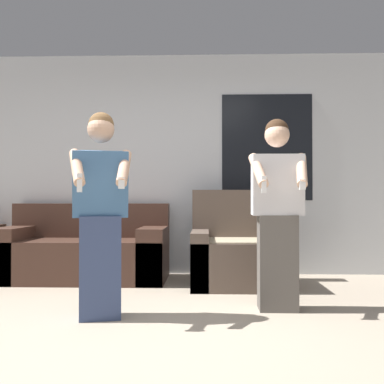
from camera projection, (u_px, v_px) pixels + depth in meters
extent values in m
plane|color=tan|center=(133.00, 341.00, 2.87)|extent=(14.00, 14.00, 0.00)
cube|color=silver|center=(168.00, 164.00, 5.56)|extent=(6.40, 0.06, 2.70)
cube|color=black|center=(267.00, 147.00, 5.49)|extent=(1.10, 0.01, 1.30)
cube|color=#472D23|center=(84.00, 260.00, 5.05)|extent=(1.85, 0.87, 0.46)
cube|color=#472D23|center=(92.00, 220.00, 5.38)|extent=(1.85, 0.22, 0.40)
cube|color=#472D23|center=(16.00, 253.00, 5.08)|extent=(0.28, 0.87, 0.60)
cube|color=#472D23|center=(154.00, 254.00, 5.03)|extent=(0.28, 0.87, 0.60)
cube|color=brown|center=(236.00, 263.00, 4.73)|extent=(0.93, 0.89, 0.48)
cube|color=brown|center=(234.00, 214.00, 5.08)|extent=(0.93, 0.20, 0.54)
cube|color=brown|center=(200.00, 258.00, 4.74)|extent=(0.18, 0.89, 0.58)
cube|color=brown|center=(272.00, 258.00, 4.72)|extent=(0.18, 0.89, 0.58)
cube|color=tan|center=(236.00, 240.00, 4.69)|extent=(0.79, 0.71, 0.01)
cylinder|color=#332319|center=(1.00, 250.00, 5.50)|extent=(0.04, 0.04, 0.57)
cube|color=#384770|center=(100.00, 267.00, 3.44)|extent=(0.35, 0.30, 0.78)
cube|color=#3D6693|center=(101.00, 183.00, 3.43)|extent=(0.46, 0.37, 0.52)
sphere|color=tan|center=(101.00, 129.00, 3.43)|extent=(0.21, 0.21, 0.21)
sphere|color=brown|center=(101.00, 125.00, 3.44)|extent=(0.20, 0.20, 0.20)
cylinder|color=tan|center=(77.00, 167.00, 3.25)|extent=(0.21, 0.36, 0.30)
cube|color=white|center=(80.00, 183.00, 3.11)|extent=(0.04, 0.04, 0.13)
cylinder|color=tan|center=(124.00, 168.00, 3.32)|extent=(0.10, 0.36, 0.30)
cube|color=white|center=(121.00, 183.00, 3.17)|extent=(0.05, 0.05, 0.08)
cube|color=#56514C|center=(277.00, 262.00, 3.69)|extent=(0.31, 0.24, 0.78)
cube|color=silver|center=(277.00, 185.00, 3.70)|extent=(0.42, 0.24, 0.50)
sphere|color=#DBAD8E|center=(277.00, 135.00, 3.71)|extent=(0.21, 0.21, 0.21)
sphere|color=#3D2819|center=(277.00, 131.00, 3.72)|extent=(0.20, 0.20, 0.20)
cylinder|color=#DBAD8E|center=(258.00, 170.00, 3.56)|extent=(0.14, 0.36, 0.30)
cube|color=white|center=(264.00, 185.00, 3.41)|extent=(0.04, 0.04, 0.13)
cylinder|color=#DBAD8E|center=(302.00, 170.00, 3.55)|extent=(0.14, 0.36, 0.30)
cube|color=white|center=(302.00, 184.00, 3.39)|extent=(0.04, 0.04, 0.08)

